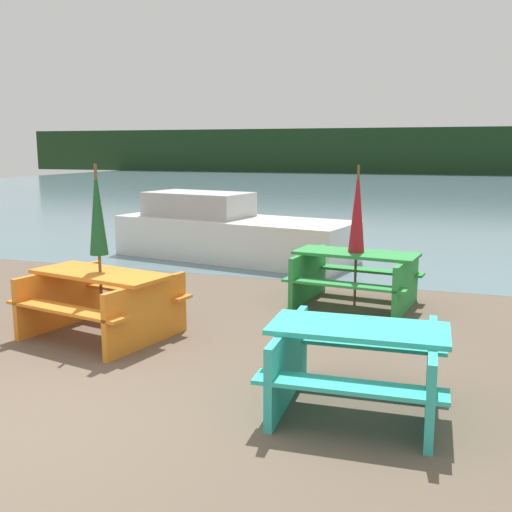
{
  "coord_description": "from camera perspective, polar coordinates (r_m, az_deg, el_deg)",
  "views": [
    {
      "loc": [
        3.26,
        -3.71,
        2.25
      ],
      "look_at": [
        0.75,
        3.63,
        0.85
      ],
      "focal_mm": 42.0,
      "sensor_mm": 36.0,
      "label": 1
    }
  ],
  "objects": [
    {
      "name": "picnic_table_teal",
      "position": [
        5.34,
        9.63,
        -9.73
      ],
      "size": [
        1.57,
        1.44,
        0.75
      ],
      "rotation": [
        0.0,
        0.0,
        0.04
      ],
      "color": "#33B7A8",
      "rests_on": "ground_plane"
    },
    {
      "name": "boat",
      "position": [
        12.41,
        -2.62,
        2.22
      ],
      "size": [
        5.17,
        2.61,
        1.33
      ],
      "rotation": [
        0.0,
        0.0,
        -0.19
      ],
      "color": "silver",
      "rests_on": "water"
    },
    {
      "name": "ground_plane",
      "position": [
        5.43,
        -21.03,
        -14.98
      ],
      "size": [
        60.0,
        60.0,
        0.0
      ],
      "primitive_type": "plane",
      "color": "brown"
    },
    {
      "name": "water",
      "position": [
        34.95,
        13.59,
        6.27
      ],
      "size": [
        60.0,
        50.0,
        0.0
      ],
      "color": "slate",
      "rests_on": "ground_plane"
    },
    {
      "name": "umbrella_darkgreen",
      "position": [
        7.3,
        -14.88,
        4.08
      ],
      "size": [
        0.22,
        0.22,
        2.07
      ],
      "color": "brown",
      "rests_on": "ground_plane"
    },
    {
      "name": "far_treeline",
      "position": [
        54.82,
        15.72,
        9.62
      ],
      "size": [
        80.0,
        1.6,
        4.0
      ],
      "color": "#193319",
      "rests_on": "water"
    },
    {
      "name": "picnic_table_green",
      "position": [
        8.76,
        9.45,
        -1.66
      ],
      "size": [
        1.89,
        1.58,
        0.78
      ],
      "rotation": [
        0.0,
        0.0,
        -0.12
      ],
      "color": "green",
      "rests_on": "ground_plane"
    },
    {
      "name": "umbrella_crimson",
      "position": [
        8.62,
        9.62,
        4.28
      ],
      "size": [
        0.24,
        0.24,
        2.02
      ],
      "color": "brown",
      "rests_on": "ground_plane"
    },
    {
      "name": "picnic_table_orange",
      "position": [
        7.47,
        -14.51,
        -3.85
      ],
      "size": [
        1.96,
        1.7,
        0.79
      ],
      "rotation": [
        0.0,
        0.0,
        -0.21
      ],
      "color": "orange",
      "rests_on": "ground_plane"
    }
  ]
}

